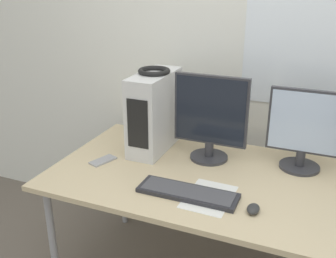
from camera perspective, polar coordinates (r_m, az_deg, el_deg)
wall_back at (r=2.44m, az=14.12°, el=12.03°), size 8.00×0.07×2.70m
desk at (r=2.08m, az=9.67°, el=-8.37°), size 1.94×0.95×0.74m
pc_tower at (r=2.31m, az=-1.95°, el=2.51°), size 0.18×0.44×0.46m
headphones at (r=2.24m, az=-2.02°, el=8.43°), size 0.18×0.18×0.03m
monitor_main at (r=2.18m, az=6.17°, el=1.65°), size 0.41×0.22×0.49m
monitor_right_near at (r=2.18m, az=19.15°, el=-0.17°), size 0.38×0.22×0.44m
keyboard at (r=1.90m, az=2.88°, el=-9.20°), size 0.48×0.15×0.02m
mouse at (r=1.81m, az=12.27°, el=-11.26°), size 0.06×0.09×0.03m
cell_phone at (r=2.25m, az=-9.41°, el=-4.54°), size 0.12×0.17×0.01m
paper_sheet_left at (r=1.90m, az=5.96°, el=-9.76°), size 0.22×0.30×0.00m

